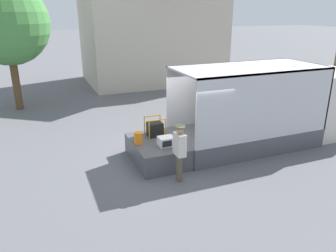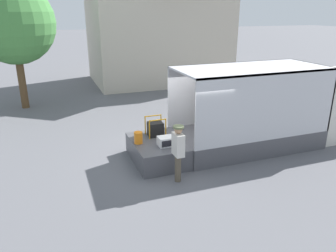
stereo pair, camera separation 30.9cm
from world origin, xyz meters
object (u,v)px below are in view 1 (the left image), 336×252
at_px(microwave, 166,141).
at_px(street_tree, 7,24).
at_px(worker_person, 180,148).
at_px(portable_generator, 155,129).
at_px(orange_bucket, 138,138).
at_px(box_truck, 290,113).

bearing_deg(microwave, street_tree, 117.25).
distance_m(microwave, worker_person, 1.10).
height_order(portable_generator, worker_person, worker_person).
xyz_separation_m(microwave, orange_bucket, (-0.75, 0.49, 0.04)).
height_order(orange_bucket, worker_person, worker_person).
xyz_separation_m(microwave, worker_person, (-0.02, -1.08, 0.21)).
relative_size(microwave, portable_generator, 0.74).
relative_size(box_truck, portable_generator, 11.50).
distance_m(box_truck, portable_generator, 5.30).
relative_size(box_truck, street_tree, 1.23).
distance_m(orange_bucket, street_tree, 9.56).
relative_size(portable_generator, orange_bucket, 1.71).
distance_m(orange_bucket, worker_person, 1.73).
bearing_deg(box_truck, microwave, -175.14).
bearing_deg(orange_bucket, worker_person, -64.87).
relative_size(box_truck, worker_person, 4.39).
bearing_deg(worker_person, microwave, 88.93).
bearing_deg(portable_generator, box_truck, -5.37).
height_order(microwave, street_tree, street_tree).
height_order(portable_generator, street_tree, street_tree).
bearing_deg(street_tree, box_truck, -40.23).
relative_size(box_truck, microwave, 15.49).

